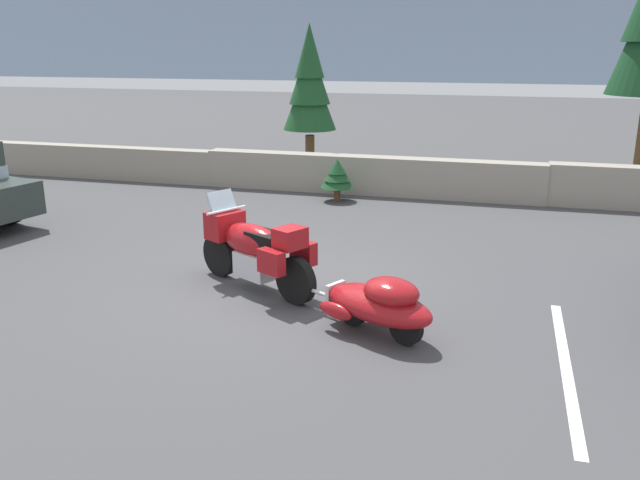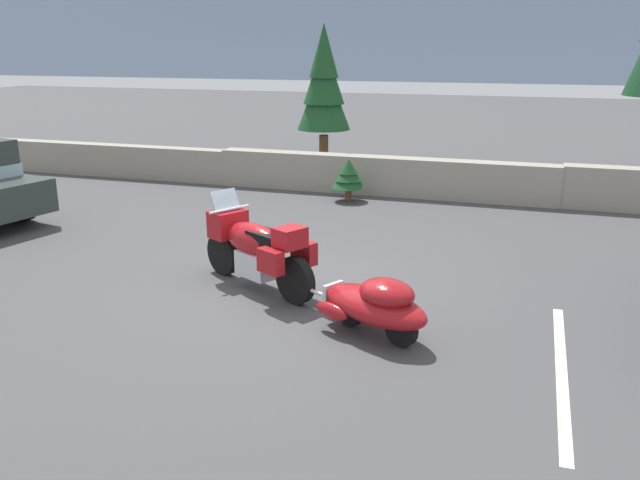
# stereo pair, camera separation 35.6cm
# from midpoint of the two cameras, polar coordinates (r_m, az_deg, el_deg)

# --- Properties ---
(ground_plane) EXTENTS (80.00, 80.00, 0.00)m
(ground_plane) POSITION_cam_midpoint_polar(r_m,az_deg,el_deg) (9.64, -4.63, -4.05)
(ground_plane) COLOR #424244
(stone_guard_wall) EXTENTS (24.00, 0.54, 0.92)m
(stone_guard_wall) POSITION_cam_midpoint_polar(r_m,az_deg,el_deg) (15.47, 5.71, 5.51)
(stone_guard_wall) COLOR gray
(stone_guard_wall) RESTS_ON ground
(distant_ridgeline) EXTENTS (240.00, 80.00, 16.00)m
(distant_ridgeline) POSITION_cam_midpoint_polar(r_m,az_deg,el_deg) (105.09, 14.70, 18.53)
(distant_ridgeline) COLOR #7F93AD
(distant_ridgeline) RESTS_ON ground
(touring_motorcycle) EXTENTS (2.10, 1.38, 1.33)m
(touring_motorcycle) POSITION_cam_midpoint_polar(r_m,az_deg,el_deg) (9.40, -6.76, -0.64)
(touring_motorcycle) COLOR black
(touring_motorcycle) RESTS_ON ground
(car_shaped_trailer) EXTENTS (2.11, 1.36, 0.76)m
(car_shaped_trailer) POSITION_cam_midpoint_polar(r_m,az_deg,el_deg) (7.93, 3.90, -5.47)
(car_shaped_trailer) COLOR black
(car_shaped_trailer) RESTS_ON ground
(pine_tree_secondary) EXTENTS (1.37, 1.37, 3.94)m
(pine_tree_secondary) POSITION_cam_midpoint_polar(r_m,az_deg,el_deg) (17.23, -1.52, 13.48)
(pine_tree_secondary) COLOR brown
(pine_tree_secondary) RESTS_ON ground
(pine_sapling_near) EXTENTS (0.76, 0.76, 0.95)m
(pine_sapling_near) POSITION_cam_midpoint_polar(r_m,az_deg,el_deg) (14.79, 0.82, 5.67)
(pine_sapling_near) COLOR brown
(pine_sapling_near) RESTS_ON ground
(parking_stripe_marker) EXTENTS (0.12, 3.60, 0.01)m
(parking_stripe_marker) POSITION_cam_midpoint_polar(r_m,az_deg,el_deg) (7.75, 19.31, -10.27)
(parking_stripe_marker) COLOR silver
(parking_stripe_marker) RESTS_ON ground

